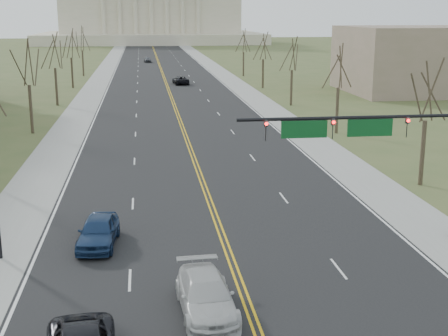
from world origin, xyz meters
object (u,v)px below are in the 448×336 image
object	(u,v)px
car_sb_outer_second	(98,231)
car_far_nb	(181,80)
signal_mast	(368,137)
car_sb_inner_second	(206,295)
car_far_sb	(147,59)

from	to	relation	value
car_sb_outer_second	car_far_nb	distance (m)	77.12
signal_mast	car_sb_inner_second	xyz separation A→B (m)	(-9.27, -7.19, -4.98)
car_sb_inner_second	car_far_sb	xyz separation A→B (m)	(-0.90, 135.19, -0.08)
car_far_sb	car_sb_inner_second	bearing A→B (deg)	-94.77
car_far_sb	signal_mast	bearing A→B (deg)	-90.61
signal_mast	car_far_nb	xyz separation A→B (m)	(-5.00, 77.76, -5.04)
car_sb_outer_second	car_far_sb	bearing A→B (deg)	93.37
car_sb_inner_second	car_far_nb	world-z (taller)	car_sb_inner_second
signal_mast	car_sb_inner_second	size ratio (longest dim) A/B	2.28
car_sb_inner_second	car_far_sb	distance (m)	135.19
signal_mast	car_far_nb	bearing A→B (deg)	93.68
car_sb_outer_second	car_far_nb	xyz separation A→B (m)	(9.14, 76.57, -0.09)
car_sb_inner_second	car_far_sb	world-z (taller)	car_sb_inner_second
signal_mast	car_sb_outer_second	world-z (taller)	signal_mast
car_sb_outer_second	car_sb_inner_second	bearing A→B (deg)	-54.61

